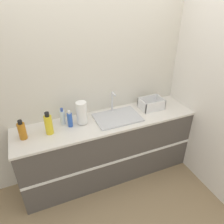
{
  "coord_description": "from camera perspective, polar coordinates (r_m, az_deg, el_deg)",
  "views": [
    {
      "loc": [
        -0.84,
        -1.89,
        2.42
      ],
      "look_at": [
        0.06,
        0.25,
        1.03
      ],
      "focal_mm": 35.0,
      "sensor_mm": 36.0,
      "label": 1
    }
  ],
  "objects": [
    {
      "name": "ground_plane",
      "position": [
        3.18,
        0.85,
        -18.68
      ],
      "size": [
        12.0,
        12.0,
        0.0
      ],
      "primitive_type": "plane",
      "color": "#937A56"
    },
    {
      "name": "wall_back",
      "position": [
        2.84,
        -3.69,
        7.59
      ],
      "size": [
        4.7,
        0.06,
        2.6
      ],
      "color": "beige",
      "rests_on": "ground_plane"
    },
    {
      "name": "wall_right",
      "position": [
        3.16,
        19.14,
        8.43
      ],
      "size": [
        0.06,
        2.55,
        2.6
      ],
      "color": "silver",
      "rests_on": "ground_plane"
    },
    {
      "name": "counter_cabinet",
      "position": [
        3.03,
        -1.19,
        -9.36
      ],
      "size": [
        2.32,
        0.58,
        0.91
      ],
      "color": "#514C47",
      "rests_on": "ground_plane"
    },
    {
      "name": "sink",
      "position": [
        2.8,
        1.39,
        -1.22
      ],
      "size": [
        0.57,
        0.4,
        0.3
      ],
      "color": "silver",
      "rests_on": "counter_cabinet"
    },
    {
      "name": "paper_towel_roll",
      "position": [
        2.65,
        -7.9,
        -0.23
      ],
      "size": [
        0.13,
        0.13,
        0.29
      ],
      "color": "#4C4C51",
      "rests_on": "counter_cabinet"
    },
    {
      "name": "dish_rack",
      "position": [
        3.04,
        10.22,
        1.9
      ],
      "size": [
        0.31,
        0.23,
        0.14
      ],
      "color": "white",
      "rests_on": "counter_cabinet"
    },
    {
      "name": "bottle_blue",
      "position": [
        2.64,
        -10.95,
        -1.92
      ],
      "size": [
        0.06,
        0.06,
        0.22
      ],
      "color": "#2D56B7",
      "rests_on": "counter_cabinet"
    },
    {
      "name": "bottle_yellow",
      "position": [
        2.57,
        -16.23,
        -3.09
      ],
      "size": [
        0.09,
        0.09,
        0.28
      ],
      "color": "yellow",
      "rests_on": "counter_cabinet"
    },
    {
      "name": "bottle_clear",
      "position": [
        2.71,
        -12.78,
        -1.3
      ],
      "size": [
        0.06,
        0.06,
        0.22
      ],
      "color": "silver",
      "rests_on": "counter_cabinet"
    },
    {
      "name": "bottle_amber",
      "position": [
        2.59,
        -22.45,
        -4.51
      ],
      "size": [
        0.08,
        0.08,
        0.23
      ],
      "color": "#B26B19",
      "rests_on": "counter_cabinet"
    }
  ]
}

